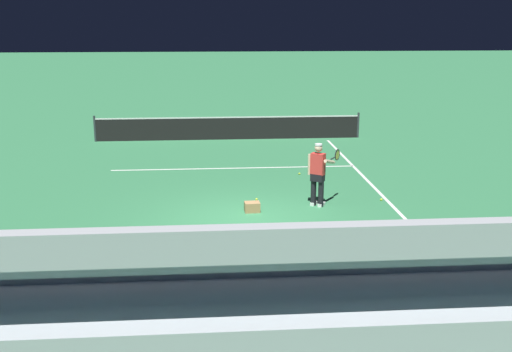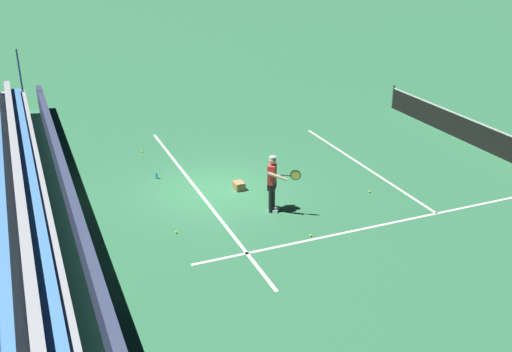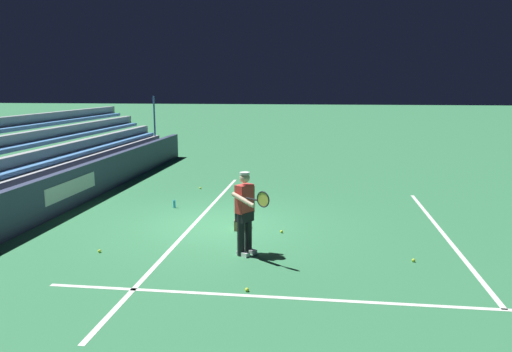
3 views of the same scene
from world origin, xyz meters
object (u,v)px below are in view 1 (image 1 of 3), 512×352
water_bottle (177,240)px  tennis_ball_on_baseline (381,200)px  tennis_ball_far_left (299,174)px  tennis_ball_far_right (257,199)px  ball_box_cardboard (252,207)px  tennis_ball_by_box (58,245)px  tennis_player (318,174)px  tennis_net (229,128)px  tennis_ball_near_player (354,245)px

water_bottle → tennis_ball_on_baseline: bearing=27.9°
tennis_ball_far_left → tennis_ball_on_baseline: 3.56m
tennis_ball_far_right → tennis_ball_on_baseline: size_ratio=1.00×
ball_box_cardboard → tennis_ball_by_box: bearing=-154.7°
tennis_player → tennis_ball_on_baseline: 2.07m
tennis_ball_by_box → tennis_ball_far_left: (6.30, 5.85, 0.00)m
tennis_player → tennis_ball_on_baseline: tennis_player is taller
tennis_ball_on_baseline → water_bottle: size_ratio=0.30×
tennis_ball_by_box → tennis_ball_far_left: same height
tennis_player → tennis_ball_by_box: bearing=-158.3°
tennis_net → tennis_ball_far_right: bearing=-86.9°
ball_box_cardboard → tennis_ball_far_left: ball_box_cardboard is taller
tennis_ball_on_baseline → tennis_net: (-3.94, 9.08, 0.46)m
ball_box_cardboard → tennis_ball_by_box: size_ratio=6.06×
tennis_player → water_bottle: 4.56m
ball_box_cardboard → tennis_ball_far_left: (1.81, 3.73, -0.10)m
tennis_ball_by_box → tennis_ball_far_left: bearing=42.9°
tennis_player → water_bottle: bearing=-144.5°
ball_box_cardboard → tennis_ball_near_player: ball_box_cardboard is taller
tennis_ball_far_left → tennis_ball_near_player: (0.28, -6.38, 0.00)m
tennis_ball_by_box → tennis_ball_on_baseline: bearing=19.0°
ball_box_cardboard → tennis_net: size_ratio=0.04×
tennis_ball_far_right → tennis_ball_far_left: size_ratio=1.00×
tennis_player → tennis_ball_by_box: tennis_player is taller
tennis_ball_on_baseline → tennis_ball_near_player: 3.68m
tennis_ball_near_player → tennis_net: 12.65m
ball_box_cardboard → tennis_net: bearing=91.7°
ball_box_cardboard → tennis_ball_near_player: 3.37m
tennis_ball_by_box → tennis_ball_on_baseline: size_ratio=1.00×
tennis_player → tennis_ball_by_box: (-6.29, -2.50, -0.86)m
tennis_player → tennis_ball_far_left: 3.46m
tennis_player → tennis_ball_far_left: size_ratio=25.98×
tennis_ball_on_baseline → tennis_net: bearing=113.5°
tennis_ball_near_player → tennis_ball_far_right: bearing=117.5°
ball_box_cardboard → tennis_ball_far_right: bearing=79.0°
water_bottle → tennis_ball_by_box: bearing=177.7°
tennis_ball_far_right → tennis_ball_far_left: same height
tennis_ball_far_left → tennis_ball_on_baseline: size_ratio=1.00×
ball_box_cardboard → water_bottle: bearing=-129.8°
tennis_ball_on_baseline → tennis_ball_near_player: (-1.56, -3.34, 0.00)m
ball_box_cardboard → tennis_ball_far_right: (0.19, 0.99, -0.10)m
tennis_ball_far_right → tennis_net: 8.80m
tennis_player → tennis_ball_by_box: size_ratio=25.98×
tennis_ball_near_player → water_bottle: water_bottle is taller
ball_box_cardboard → water_bottle: (-1.86, -2.23, -0.02)m
tennis_ball_on_baseline → water_bottle: bearing=-152.1°
tennis_player → ball_box_cardboard: size_ratio=4.29×
tennis_player → ball_box_cardboard: tennis_player is taller
tennis_player → tennis_ball_near_player: (0.29, -3.03, -0.86)m
tennis_ball_far_right → tennis_ball_on_baseline: 3.48m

